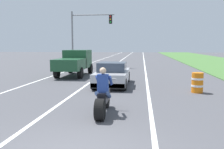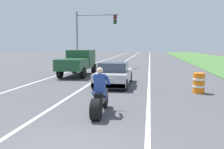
% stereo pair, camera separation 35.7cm
% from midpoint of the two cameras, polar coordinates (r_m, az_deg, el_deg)
% --- Properties ---
extents(lane_stripe_left_solid, '(0.14, 120.00, 0.01)m').
position_cam_midpoint_polar(lane_stripe_left_solid, '(25.63, -8.87, 1.58)').
color(lane_stripe_left_solid, white).
rests_on(lane_stripe_left_solid, ground).
extents(lane_stripe_right_solid, '(0.14, 120.00, 0.01)m').
position_cam_midpoint_polar(lane_stripe_right_solid, '(24.64, 7.45, 1.40)').
color(lane_stripe_right_solid, white).
rests_on(lane_stripe_right_solid, ground).
extents(lane_stripe_centre_dashed, '(0.14, 120.00, 0.01)m').
position_cam_midpoint_polar(lane_stripe_centre_dashed, '(24.88, -0.87, 1.50)').
color(lane_stripe_centre_dashed, white).
rests_on(lane_stripe_centre_dashed, ground).
extents(motorcycle_with_rider, '(0.70, 2.21, 1.62)m').
position_cam_midpoint_polar(motorcycle_with_rider, '(8.09, -3.42, -5.56)').
color(motorcycle_with_rider, black).
rests_on(motorcycle_with_rider, ground).
extents(sports_car_silver, '(1.84, 4.30, 1.37)m').
position_cam_midpoint_polar(sports_car_silver, '(14.11, -0.61, -0.06)').
color(sports_car_silver, '#B7B7BC').
rests_on(sports_car_silver, ground).
extents(pickup_truck_left_lane_dark_green, '(2.02, 4.80, 1.98)m').
position_cam_midpoint_polar(pickup_truck_left_lane_dark_green, '(18.96, -9.42, 3.08)').
color(pickup_truck_left_lane_dark_green, '#1E4C2D').
rests_on(pickup_truck_left_lane_dark_green, ground).
extents(traffic_light_mast_near, '(4.70, 0.34, 6.00)m').
position_cam_midpoint_polar(traffic_light_mast_near, '(26.55, -6.76, 10.44)').
color(traffic_light_mast_near, gray).
rests_on(traffic_light_mast_near, ground).
extents(construction_barrel_nearest, '(0.58, 0.58, 1.00)m').
position_cam_midpoint_polar(construction_barrel_nearest, '(12.62, 18.85, -1.83)').
color(construction_barrel_nearest, orange).
rests_on(construction_barrel_nearest, ground).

